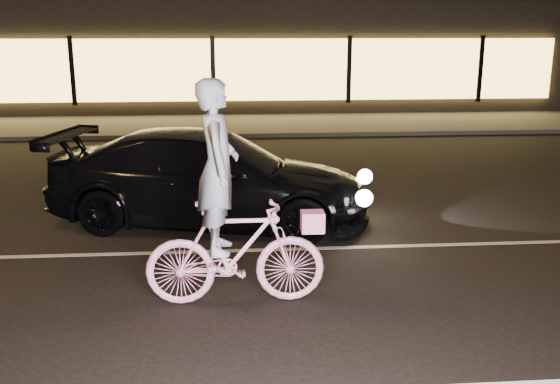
{
  "coord_description": "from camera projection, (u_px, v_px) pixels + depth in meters",
  "views": [
    {
      "loc": [
        0.5,
        -5.98,
        2.92
      ],
      "look_at": [
        1.04,
        0.6,
        1.18
      ],
      "focal_mm": 40.0,
      "sensor_mm": 36.0,
      "label": 1
    }
  ],
  "objects": [
    {
      "name": "ground",
      "position": [
        185.0,
        319.0,
        6.47
      ],
      "size": [
        90.0,
        90.0,
        0.0
      ],
      "primitive_type": "plane",
      "color": "black",
      "rests_on": "ground"
    },
    {
      "name": "lane_stripe_far",
      "position": [
        195.0,
        252.0,
        8.4
      ],
      "size": [
        60.0,
        0.1,
        0.01
      ],
      "primitive_type": "cube",
      "color": "gray",
      "rests_on": "ground"
    },
    {
      "name": "sidewalk",
      "position": [
        213.0,
        125.0,
        18.99
      ],
      "size": [
        30.0,
        4.0,
        0.12
      ],
      "primitive_type": "cube",
      "color": "#383533",
      "rests_on": "ground"
    },
    {
      "name": "storefront",
      "position": [
        215.0,
        49.0,
        24.21
      ],
      "size": [
        25.4,
        8.42,
        4.2
      ],
      "color": "black",
      "rests_on": "ground"
    },
    {
      "name": "cyclist",
      "position": [
        231.0,
        227.0,
        6.63
      ],
      "size": [
        1.94,
        0.67,
        2.44
      ],
      "rotation": [
        0.0,
        0.0,
        1.57
      ],
      "color": "#E22F7C",
      "rests_on": "ground"
    },
    {
      "name": "sedan",
      "position": [
        210.0,
        178.0,
        9.52
      ],
      "size": [
        5.21,
        3.01,
        1.42
      ],
      "rotation": [
        0.0,
        0.0,
        1.35
      ],
      "color": "black",
      "rests_on": "ground"
    }
  ]
}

